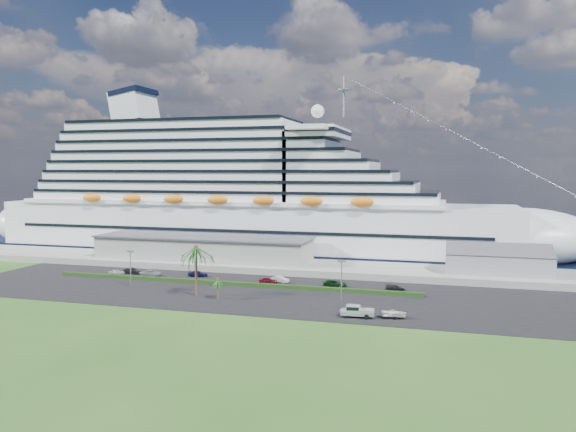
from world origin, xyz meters
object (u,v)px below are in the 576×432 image
(pickup_truck, at_px, (357,311))
(cruise_ship, at_px, (244,201))
(boat_trailer, at_px, (394,313))
(parked_car_3, at_px, (198,274))

(pickup_truck, bearing_deg, cruise_ship, 124.52)
(cruise_ship, xyz_separation_m, boat_trailer, (52.97, -66.61, -15.58))
(parked_car_3, distance_m, boat_trailer, 56.81)
(parked_car_3, height_order, pickup_truck, pickup_truck)
(boat_trailer, bearing_deg, cruise_ship, 128.49)
(cruise_ship, distance_m, boat_trailer, 86.52)
(pickup_truck, height_order, boat_trailer, pickup_truck)
(cruise_ship, height_order, boat_trailer, cruise_ship)
(parked_car_3, height_order, boat_trailer, boat_trailer)
(parked_car_3, relative_size, pickup_truck, 0.78)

